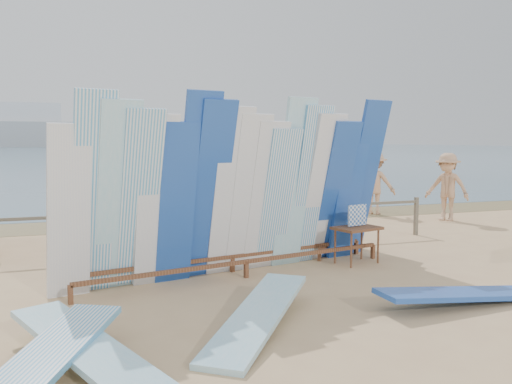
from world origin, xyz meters
name	(u,v)px	position (x,y,z in m)	size (l,w,h in m)	color
ground	(197,291)	(0.00, 0.00, 0.00)	(160.00, 160.00, 0.00)	tan
ocean	(74,150)	(0.00, 128.00, 0.00)	(320.00, 240.00, 0.02)	slate
wet_sand_strip	(137,222)	(0.00, 7.20, 0.00)	(40.00, 2.60, 0.01)	olive
distant_ship	(32,130)	(-12.00, 180.00, 5.31)	(45.00, 8.00, 14.00)	#999EA3
fence	(163,221)	(0.00, 3.00, 0.63)	(12.08, 0.08, 0.90)	#726856
main_surfboard_rack	(239,195)	(0.89, 0.75, 1.35)	(6.04, 1.99, 3.00)	brown
side_surfboard_rack	(328,197)	(3.14, 1.96, 1.11)	(1.96, 1.84, 2.47)	brown
vendor_table	(357,244)	(3.17, 0.84, 0.36)	(0.93, 0.76, 1.08)	brown
flat_board_d	(467,304)	(3.36, -1.85, 0.00)	(0.56, 2.70, 0.07)	#2350AF
flat_board_a	(94,370)	(-1.60, -2.38, 0.00)	(0.56, 2.70, 0.07)	#8ECFE3
flat_board_b	(258,328)	(0.32, -1.81, 0.00)	(0.56, 2.70, 0.07)	#8ECFE3
beach_chair_left	(146,232)	(-0.19, 4.09, 0.25)	(0.65, 0.67, 0.87)	red
beach_chair_right	(225,231)	(1.48, 3.68, 0.23)	(0.70, 0.71, 0.78)	red
stroller	(270,217)	(2.66, 3.94, 0.47)	(0.60, 0.86, 1.16)	red
beachgoer_7	(205,191)	(1.67, 6.23, 0.89)	(0.65, 0.36, 1.78)	#8C6042
beachgoer_4	(136,201)	(-0.37, 4.30, 0.92)	(1.08, 0.47, 1.84)	#8C6042
beachgoer_extra_0	(447,187)	(8.22, 4.68, 0.95)	(1.22, 0.50, 1.89)	tan
beachgoer_9	(375,183)	(7.02, 6.49, 0.95)	(1.22, 0.50, 1.89)	tan
beachgoer_5	(174,195)	(0.93, 6.67, 0.78)	(1.45, 0.47, 1.57)	beige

